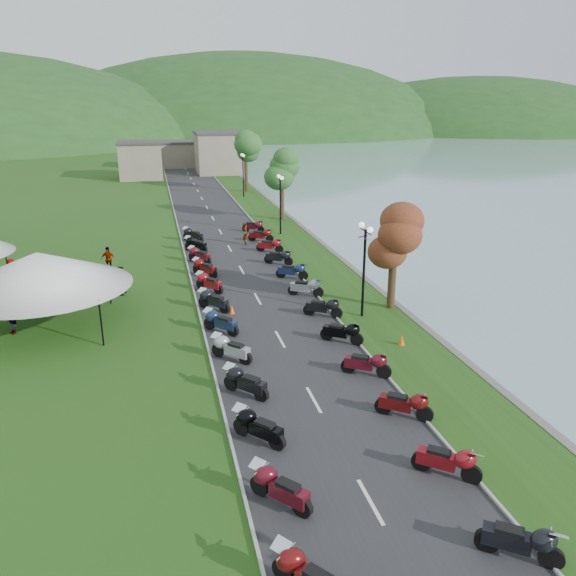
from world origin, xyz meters
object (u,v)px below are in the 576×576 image
pedestrian_c (13,334)px  vendor_tent_main (42,291)px  pedestrian_a (100,298)px  pedestrian_b (49,298)px

pedestrian_c → vendor_tent_main: bearing=67.1°
vendor_tent_main → pedestrian_a: (2.28, 4.01, -2.00)m
vendor_tent_main → pedestrian_b: 5.18m
vendor_tent_main → pedestrian_c: vendor_tent_main is taller
pedestrian_c → pedestrian_a: bearing=100.1°
vendor_tent_main → pedestrian_a: size_ratio=3.90×
pedestrian_a → pedestrian_b: pedestrian_b is taller
pedestrian_a → pedestrian_c: 5.88m
vendor_tent_main → pedestrian_c: 2.57m
vendor_tent_main → pedestrian_b: (-0.64, 4.74, -2.00)m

